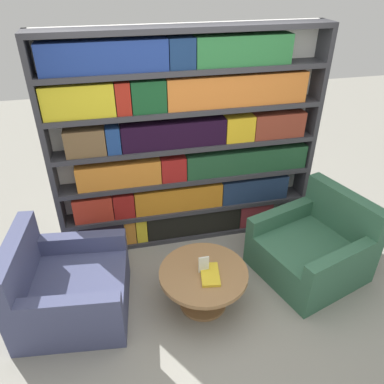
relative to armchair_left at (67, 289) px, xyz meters
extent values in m
plane|color=gray|center=(1.30, -0.41, -0.27)|extent=(14.00, 14.00, 0.00)
cube|color=silver|center=(1.30, 1.01, 0.87)|extent=(2.77, 0.05, 2.29)
cube|color=#333338|center=(-0.06, 0.89, 0.87)|extent=(0.05, 0.30, 2.29)
cube|color=#333338|center=(2.66, 0.89, 0.87)|extent=(0.05, 0.30, 2.29)
cube|color=#333338|center=(1.30, 0.89, -0.25)|extent=(2.67, 0.30, 0.05)
cube|color=#333338|center=(1.30, 0.89, 0.11)|extent=(2.67, 0.30, 0.05)
cube|color=#333338|center=(1.30, 0.89, 0.49)|extent=(2.67, 0.30, 0.05)
cube|color=#333338|center=(1.30, 0.89, 0.87)|extent=(2.67, 0.30, 0.05)
cube|color=#333338|center=(1.30, 0.89, 1.26)|extent=(2.67, 0.30, 0.05)
cube|color=#333338|center=(1.30, 0.89, 1.64)|extent=(2.67, 0.30, 0.05)
cube|color=#333338|center=(1.30, 0.89, 2.00)|extent=(2.67, 0.30, 0.05)
cube|color=black|center=(0.32, 0.86, -0.08)|extent=(0.48, 0.20, 0.29)
cube|color=orange|center=(0.62, 0.86, -0.08)|extent=(0.12, 0.20, 0.29)
cube|color=yellow|center=(0.75, 0.86, -0.08)|extent=(0.12, 0.20, 0.29)
cube|color=black|center=(1.36, 0.86, -0.08)|extent=(1.08, 0.20, 0.29)
cube|color=maroon|center=(2.10, 0.86, -0.08)|extent=(0.40, 0.20, 0.29)
cube|color=red|center=(0.27, 0.86, 0.28)|extent=(0.40, 0.20, 0.28)
cube|color=maroon|center=(0.59, 0.86, 0.28)|extent=(0.22, 0.20, 0.28)
cube|color=orange|center=(1.19, 0.86, 0.28)|extent=(0.96, 0.20, 0.28)
cube|color=navy|center=(2.06, 0.86, 0.28)|extent=(0.77, 0.20, 0.28)
cube|color=orange|center=(0.57, 0.86, 0.65)|extent=(0.85, 0.20, 0.26)
cube|color=maroon|center=(1.13, 0.86, 0.65)|extent=(0.26, 0.20, 0.26)
cube|color=#1E4A2B|center=(1.94, 0.86, 0.65)|extent=(1.35, 0.20, 0.26)
cube|color=brown|center=(0.29, 0.86, 1.03)|extent=(0.38, 0.20, 0.26)
cube|color=navy|center=(0.56, 0.86, 1.03)|extent=(0.13, 0.20, 0.26)
cube|color=black|center=(1.15, 0.86, 1.03)|extent=(1.04, 0.20, 0.26)
cube|color=gold|center=(1.83, 0.86, 1.03)|extent=(0.30, 0.20, 0.26)
cube|color=maroon|center=(2.26, 0.86, 1.03)|extent=(0.55, 0.20, 0.26)
cube|color=gold|center=(0.29, 0.86, 1.43)|extent=(0.64, 0.20, 0.30)
cube|color=#A32216|center=(0.69, 0.86, 1.43)|extent=(0.13, 0.20, 0.30)
cube|color=#154923|center=(0.92, 0.86, 1.43)|extent=(0.32, 0.20, 0.30)
cube|color=orange|center=(1.79, 0.86, 1.43)|extent=(1.40, 0.20, 0.30)
cube|color=navy|center=(0.56, 0.86, 1.80)|extent=(1.10, 0.20, 0.27)
cube|color=navy|center=(1.24, 0.86, 1.80)|extent=(0.24, 0.20, 0.27)
cube|color=#286D36|center=(1.82, 0.86, 1.80)|extent=(0.91, 0.20, 0.27)
cube|color=#42476B|center=(0.05, -0.01, -0.08)|extent=(1.04, 1.02, 0.39)
cube|color=#42476B|center=(-0.35, 0.04, 0.34)|extent=(0.25, 0.93, 0.45)
cube|color=#42476B|center=(0.07, -0.41, 0.20)|extent=(0.81, 0.21, 0.18)
cube|color=#42476B|center=(0.16, 0.38, 0.20)|extent=(0.81, 0.21, 0.18)
cube|color=#336047|center=(2.36, -0.01, -0.08)|extent=(1.17, 1.16, 0.39)
cube|color=#336047|center=(2.75, 0.11, 0.34)|extent=(0.41, 0.92, 0.45)
cube|color=#336047|center=(2.18, 0.35, 0.20)|extent=(0.80, 0.35, 0.18)
cube|color=#336047|center=(2.42, -0.41, 0.20)|extent=(0.80, 0.35, 0.18)
cylinder|color=olive|center=(1.21, -0.19, -0.09)|extent=(0.14, 0.14, 0.37)
cylinder|color=olive|center=(1.21, -0.19, -0.26)|extent=(0.44, 0.44, 0.03)
cylinder|color=olive|center=(1.21, -0.19, 0.11)|extent=(0.80, 0.80, 0.04)
cube|color=black|center=(1.21, -0.19, 0.14)|extent=(0.06, 0.06, 0.01)
cube|color=silver|center=(1.21, -0.19, 0.22)|extent=(0.09, 0.01, 0.17)
cube|color=gold|center=(1.25, -0.25, 0.15)|extent=(0.20, 0.30, 0.03)
camera|label=1|loc=(0.56, -2.56, 2.51)|focal=35.00mm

